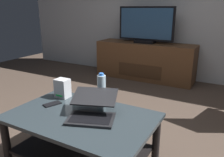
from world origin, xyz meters
TOP-DOWN VIEW (x-y plane):
  - ground_plane at (0.00, 0.00)m, footprint 7.68×7.68m
  - coffee_table at (0.02, -0.23)m, footprint 1.09×0.69m
  - media_cabinet at (-0.44, 2.27)m, footprint 1.71×0.49m
  - television at (-0.44, 2.25)m, footprint 0.97×0.20m
  - laptop at (0.11, -0.20)m, footprint 0.44×0.45m
  - router_box at (-0.34, -0.01)m, footprint 0.12×0.10m
  - water_bottle_near at (0.04, 0.05)m, footprint 0.07×0.07m
  - cell_phone at (-0.30, -0.18)m, footprint 0.12×0.16m
  - tv_remote at (-0.14, 0.04)m, footprint 0.09×0.17m

SIDE VIEW (x-z plane):
  - ground_plane at x=0.00m, z-range 0.00..0.00m
  - coffee_table at x=0.02m, z-range 0.09..0.54m
  - media_cabinet at x=-0.44m, z-range 0.00..0.64m
  - cell_phone at x=-0.30m, z-range 0.45..0.46m
  - tv_remote at x=-0.14m, z-range 0.45..0.47m
  - laptop at x=0.11m, z-range 0.43..0.59m
  - router_box at x=-0.34m, z-range 0.45..0.62m
  - water_bottle_near at x=0.04m, z-range 0.44..0.70m
  - television at x=-0.44m, z-range 0.62..1.23m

